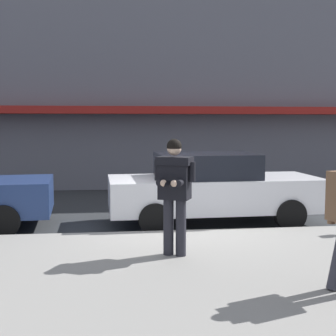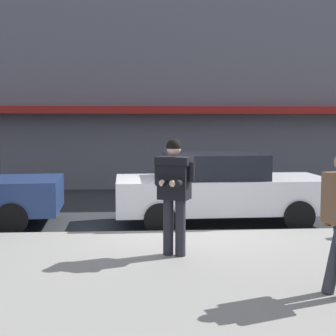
# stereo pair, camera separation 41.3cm
# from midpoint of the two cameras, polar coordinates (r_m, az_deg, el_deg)

# --- Properties ---
(ground_plane) EXTENTS (80.00, 80.00, 0.00)m
(ground_plane) POSITION_cam_midpoint_polar(r_m,az_deg,el_deg) (9.26, 0.14, -8.14)
(ground_plane) COLOR #2B2D30
(sidewalk) EXTENTS (32.00, 5.30, 0.14)m
(sidewalk) POSITION_cam_midpoint_polar(r_m,az_deg,el_deg) (6.76, 11.78, -12.81)
(sidewalk) COLOR gray
(sidewalk) RESTS_ON ground
(curb_paint_line) EXTENTS (28.00, 0.12, 0.01)m
(curb_paint_line) POSITION_cam_midpoint_polar(r_m,az_deg,el_deg) (9.47, 6.18, -7.84)
(curb_paint_line) COLOR silver
(curb_paint_line) RESTS_ON ground
(storefront_facade) EXTENTS (28.00, 4.70, 11.22)m
(storefront_facade) POSITION_cam_midpoint_polar(r_m,az_deg,el_deg) (17.88, 0.10, 16.48)
(storefront_facade) COLOR slate
(storefront_facade) RESTS_ON ground
(parked_sedan_mid) EXTENTS (4.56, 2.05, 1.54)m
(parked_sedan_mid) POSITION_cam_midpoint_polar(r_m,az_deg,el_deg) (10.15, 4.19, -2.41)
(parked_sedan_mid) COLOR silver
(parked_sedan_mid) RESTS_ON ground
(man_texting_on_phone) EXTENTS (0.62, 0.65, 1.81)m
(man_texting_on_phone) POSITION_cam_midpoint_polar(r_m,az_deg,el_deg) (7.14, -0.86, -1.99)
(man_texting_on_phone) COLOR #23232B
(man_texting_on_phone) RESTS_ON sidewalk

